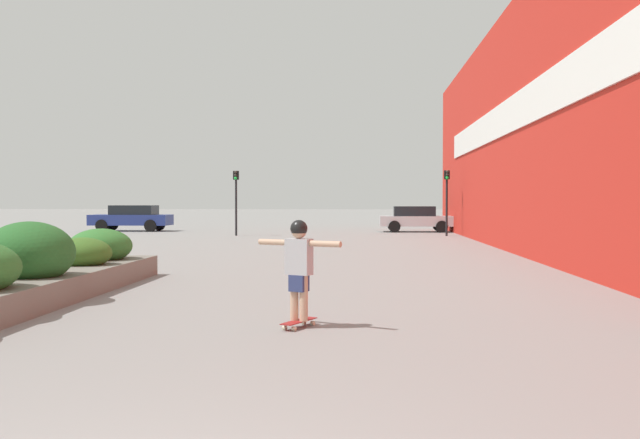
{
  "coord_description": "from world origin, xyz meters",
  "views": [
    {
      "loc": [
        1.4,
        -3.53,
        1.78
      ],
      "look_at": [
        0.31,
        14.16,
        1.31
      ],
      "focal_mm": 40.0,
      "sensor_mm": 36.0,
      "label": 1
    }
  ],
  "objects_px": {
    "traffic_light_left": "(236,191)",
    "traffic_light_right": "(447,191)",
    "car_center_left": "(416,218)",
    "car_leftmost": "(132,217)",
    "skateboard": "(299,322)",
    "skateboarder": "(299,260)"
  },
  "relations": [
    {
      "from": "traffic_light_left",
      "to": "traffic_light_right",
      "type": "distance_m",
      "value": 10.73
    },
    {
      "from": "traffic_light_right",
      "to": "car_center_left",
      "type": "bearing_deg",
      "value": 104.54
    },
    {
      "from": "car_leftmost",
      "to": "car_center_left",
      "type": "relative_size",
      "value": 1.09
    },
    {
      "from": "skateboard",
      "to": "skateboarder",
      "type": "relative_size",
      "value": 0.52
    },
    {
      "from": "car_center_left",
      "to": "traffic_light_left",
      "type": "bearing_deg",
      "value": -62.15
    },
    {
      "from": "skateboard",
      "to": "car_leftmost",
      "type": "distance_m",
      "value": 33.8
    },
    {
      "from": "skateboarder",
      "to": "traffic_light_left",
      "type": "xyz_separation_m",
      "value": [
        -5.62,
        26.14,
        1.32
      ]
    },
    {
      "from": "traffic_light_left",
      "to": "skateboarder",
      "type": "bearing_deg",
      "value": -77.87
    },
    {
      "from": "skateboard",
      "to": "car_center_left",
      "type": "xyz_separation_m",
      "value": [
        3.9,
        31.17,
        0.7
      ]
    },
    {
      "from": "car_center_left",
      "to": "traffic_light_left",
      "type": "relative_size",
      "value": 1.28
    },
    {
      "from": "car_leftmost",
      "to": "car_center_left",
      "type": "height_order",
      "value": "car_leftmost"
    },
    {
      "from": "traffic_light_left",
      "to": "car_center_left",
      "type": "bearing_deg",
      "value": 27.85
    },
    {
      "from": "traffic_light_left",
      "to": "car_leftmost",
      "type": "bearing_deg",
      "value": 144.22
    },
    {
      "from": "car_leftmost",
      "to": "traffic_light_left",
      "type": "bearing_deg",
      "value": -125.78
    },
    {
      "from": "skateboarder",
      "to": "car_center_left",
      "type": "bearing_deg",
      "value": 108.78
    },
    {
      "from": "skateboard",
      "to": "car_leftmost",
      "type": "height_order",
      "value": "car_leftmost"
    },
    {
      "from": "skateboarder",
      "to": "skateboard",
      "type": "bearing_deg",
      "value": -154.1
    },
    {
      "from": "skateboard",
      "to": "car_leftmost",
      "type": "xyz_separation_m",
      "value": [
        -12.76,
        31.29,
        0.74
      ]
    },
    {
      "from": "skateboarder",
      "to": "traffic_light_right",
      "type": "bearing_deg",
      "value": 105.01
    },
    {
      "from": "skateboard",
      "to": "traffic_light_left",
      "type": "xyz_separation_m",
      "value": [
        -5.62,
        26.14,
        2.2
      ]
    },
    {
      "from": "skateboard",
      "to": "skateboarder",
      "type": "height_order",
      "value": "skateboarder"
    },
    {
      "from": "traffic_light_right",
      "to": "skateboarder",
      "type": "bearing_deg",
      "value": -100.89
    }
  ]
}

